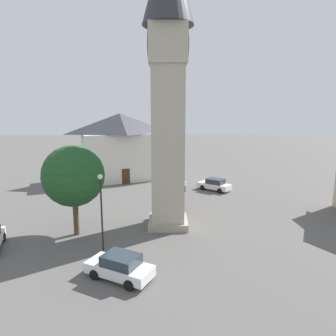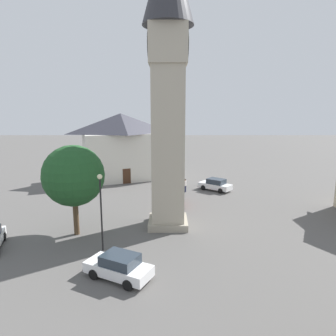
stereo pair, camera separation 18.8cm
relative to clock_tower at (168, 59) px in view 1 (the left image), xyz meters
The scene contains 9 objects.
ground_plane 14.00m from the clock_tower, 96.68° to the right, with size 200.00×200.00×0.00m, color #565451.
clock_tower is the anchor object (origin of this frame).
car_blue_kerb 14.61m from the clock_tower, behind, with size 4.24×2.04×1.53m.
car_silver_kerb 15.98m from the clock_tower, 19.41° to the right, with size 3.36×4.45×1.53m.
car_red_corner 18.68m from the clock_tower, 152.81° to the left, with size 3.89×4.28×1.53m.
pedestrian 17.10m from the clock_tower, 168.84° to the left, with size 0.45×0.40×1.69m.
tree 11.94m from the clock_tower, 75.68° to the right, with size 4.88×4.88×7.35m.
building_corner_back 21.61m from the clock_tower, 159.63° to the right, with size 10.09×12.73×9.62m.
lamp_post 12.29m from the clock_tower, 44.87° to the right, with size 0.36×0.36×5.65m.
Camera 1 is at (24.82, -0.21, 9.94)m, focal length 31.72 mm.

